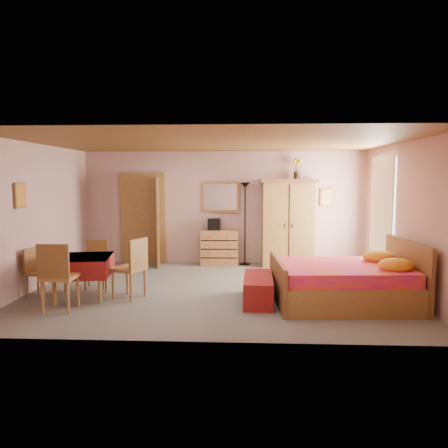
# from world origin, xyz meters

# --- Properties ---
(floor) EXTENTS (6.50, 6.50, 0.00)m
(floor) POSITION_xyz_m (0.00, 0.00, 0.00)
(floor) COLOR slate
(floor) RESTS_ON ground
(ceiling) EXTENTS (6.50, 6.50, 0.00)m
(ceiling) POSITION_xyz_m (0.00, 0.00, 2.60)
(ceiling) COLOR brown
(ceiling) RESTS_ON wall_back
(wall_back) EXTENTS (6.50, 0.10, 2.60)m
(wall_back) POSITION_xyz_m (0.00, 2.50, 1.30)
(wall_back) COLOR tan
(wall_back) RESTS_ON floor
(wall_front) EXTENTS (6.50, 0.10, 2.60)m
(wall_front) POSITION_xyz_m (0.00, -2.50, 1.30)
(wall_front) COLOR tan
(wall_front) RESTS_ON floor
(wall_left) EXTENTS (0.10, 5.00, 2.60)m
(wall_left) POSITION_xyz_m (-3.25, 0.00, 1.30)
(wall_left) COLOR tan
(wall_left) RESTS_ON floor
(wall_right) EXTENTS (0.10, 5.00, 2.60)m
(wall_right) POSITION_xyz_m (3.25, 0.00, 1.30)
(wall_right) COLOR tan
(wall_right) RESTS_ON floor
(doorway) EXTENTS (1.06, 0.12, 2.15)m
(doorway) POSITION_xyz_m (-1.90, 2.47, 1.02)
(doorway) COLOR #9E6B35
(doorway) RESTS_ON floor
(window) EXTENTS (0.08, 1.40, 1.95)m
(window) POSITION_xyz_m (3.21, 1.20, 1.45)
(window) COLOR white
(window) RESTS_ON wall_right
(picture_left) EXTENTS (0.04, 0.32, 0.42)m
(picture_left) POSITION_xyz_m (-3.22, -0.60, 1.70)
(picture_left) COLOR orange
(picture_left) RESTS_ON wall_left
(picture_back) EXTENTS (0.30, 0.04, 0.40)m
(picture_back) POSITION_xyz_m (2.35, 2.47, 1.55)
(picture_back) COLOR #D8BF59
(picture_back) RESTS_ON wall_back
(chest_of_drawers) EXTENTS (0.86, 0.44, 0.80)m
(chest_of_drawers) POSITION_xyz_m (-0.10, 2.27, 0.40)
(chest_of_drawers) COLOR #AF6F3B
(chest_of_drawers) RESTS_ON floor
(wall_mirror) EXTENTS (0.90, 0.11, 0.71)m
(wall_mirror) POSITION_xyz_m (-0.10, 2.48, 1.55)
(wall_mirror) COLOR white
(wall_mirror) RESTS_ON wall_back
(stereo) EXTENTS (0.29, 0.21, 0.26)m
(stereo) POSITION_xyz_m (-0.23, 2.30, 0.93)
(stereo) COLOR black
(stereo) RESTS_ON chest_of_drawers
(floor_lamp) EXTENTS (0.29, 0.29, 1.89)m
(floor_lamp) POSITION_xyz_m (0.48, 2.31, 0.94)
(floor_lamp) COLOR black
(floor_lamp) RESTS_ON floor
(wardrobe) EXTENTS (1.26, 0.66, 1.96)m
(wardrobe) POSITION_xyz_m (1.44, 2.22, 0.98)
(wardrobe) COLOR #A57638
(wardrobe) RESTS_ON floor
(sunflower_vase) EXTENTS (0.19, 0.19, 0.47)m
(sunflower_vase) POSITION_xyz_m (1.63, 2.30, 2.20)
(sunflower_vase) COLOR yellow
(sunflower_vase) RESTS_ON wardrobe
(bed) EXTENTS (2.26, 1.83, 1.00)m
(bed) POSITION_xyz_m (2.04, -0.70, 0.50)
(bed) COLOR #DF158D
(bed) RESTS_ON floor
(bench) EXTENTS (0.48, 1.24, 0.41)m
(bench) POSITION_xyz_m (0.70, -0.70, 0.21)
(bench) COLOR maroon
(bench) RESTS_ON floor
(dining_table) EXTENTS (1.09, 1.09, 0.70)m
(dining_table) POSITION_xyz_m (-2.22, -0.64, 0.35)
(dining_table) COLOR maroon
(dining_table) RESTS_ON floor
(chair_south) EXTENTS (0.47, 0.47, 1.04)m
(chair_south) POSITION_xyz_m (-2.29, -1.31, 0.52)
(chair_south) COLOR #B0773B
(chair_south) RESTS_ON floor
(chair_north) EXTENTS (0.45, 0.45, 0.86)m
(chair_north) POSITION_xyz_m (-2.21, 0.03, 0.43)
(chair_north) COLOR #996234
(chair_north) RESTS_ON floor
(chair_west) EXTENTS (0.42, 0.42, 0.81)m
(chair_west) POSITION_xyz_m (-2.95, -0.56, 0.41)
(chair_west) COLOR olive
(chair_west) RESTS_ON floor
(chair_east) EXTENTS (0.60, 0.60, 1.00)m
(chair_east) POSITION_xyz_m (-1.44, -0.58, 0.50)
(chair_east) COLOR #AD743A
(chair_east) RESTS_ON floor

